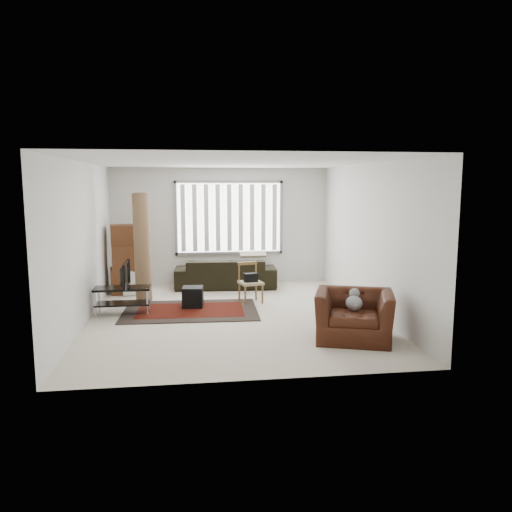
{
  "coord_description": "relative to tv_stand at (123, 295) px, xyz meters",
  "views": [
    {
      "loc": [
        -0.77,
        -8.65,
        2.33
      ],
      "look_at": [
        0.44,
        0.11,
        1.05
      ],
      "focal_mm": 35.0,
      "sensor_mm": 36.0,
      "label": 1
    }
  ],
  "objects": [
    {
      "name": "side_chair",
      "position": [
        2.39,
        0.6,
        0.08
      ],
      "size": [
        0.51,
        0.51,
        0.79
      ],
      "rotation": [
        0.0,
        0.0,
        0.22
      ],
      "color": "#91825F",
      "rests_on": "ground"
    },
    {
      "name": "tv_stand",
      "position": [
        0.0,
        0.0,
        0.0
      ],
      "size": [
        0.99,
        0.45,
        0.5
      ],
      "color": "black",
      "rests_on": "ground"
    },
    {
      "name": "moving_boxes",
      "position": [
        -0.17,
        1.82,
        0.33
      ],
      "size": [
        0.67,
        0.63,
        1.47
      ],
      "color": "brown",
      "rests_on": "ground"
    },
    {
      "name": "rolled_rug",
      "position": [
        0.27,
        1.07,
        0.72
      ],
      "size": [
        0.41,
        0.69,
        2.16
      ],
      "primitive_type": "cylinder",
      "rotation": [
        -0.16,
        0.0,
        0.14
      ],
      "color": "brown",
      "rests_on": "ground"
    },
    {
      "name": "room",
      "position": [
        1.98,
        0.15,
        1.4
      ],
      "size": [
        6.0,
        6.02,
        2.71
      ],
      "color": "beige",
      "rests_on": "ground"
    },
    {
      "name": "white_flatpack",
      "position": [
        0.06,
        1.58,
        -0.03
      ],
      "size": [
        0.55,
        0.32,
        0.66
      ],
      "primitive_type": "cube",
      "rotation": [
        -0.23,
        0.0,
        0.21
      ],
      "color": "silver",
      "rests_on": "ground"
    },
    {
      "name": "subwoofer",
      "position": [
        1.26,
        0.31,
        -0.15
      ],
      "size": [
        0.41,
        0.41,
        0.38
      ],
      "primitive_type": "cube",
      "rotation": [
        0.0,
        0.0,
        -0.1
      ],
      "color": "black",
      "rests_on": "persian_rug"
    },
    {
      "name": "sofa",
      "position": [
        2.02,
        2.09,
        0.08
      ],
      "size": [
        2.31,
        1.12,
        0.87
      ],
      "primitive_type": "imported",
      "rotation": [
        0.0,
        0.0,
        3.08
      ],
      "color": "black",
      "rests_on": "ground"
    },
    {
      "name": "persian_rug",
      "position": [
        1.21,
        0.04,
        -0.35
      ],
      "size": [
        2.51,
        1.73,
        0.02
      ],
      "color": "black",
      "rests_on": "ground"
    },
    {
      "name": "tv",
      "position": [
        0.0,
        0.0,
        0.37
      ],
      "size": [
        0.1,
        0.8,
        0.46
      ],
      "primitive_type": "imported",
      "rotation": [
        0.0,
        0.0,
        1.57
      ],
      "color": "black",
      "rests_on": "tv_stand"
    },
    {
      "name": "armchair",
      "position": [
        3.64,
        -1.98,
        0.07
      ],
      "size": [
        1.4,
        1.3,
        0.84
      ],
      "rotation": [
        0.0,
        0.0,
        -0.33
      ],
      "color": "#3D190C",
      "rests_on": "ground"
    }
  ]
}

